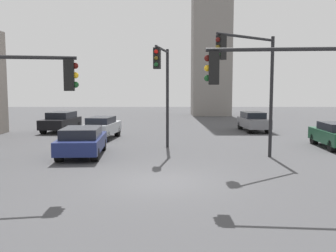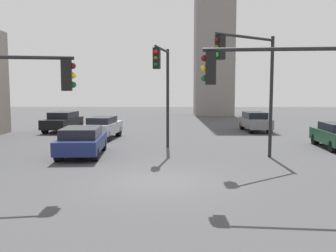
{
  "view_description": "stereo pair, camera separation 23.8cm",
  "coord_description": "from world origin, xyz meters",
  "px_view_note": "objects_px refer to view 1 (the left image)",
  "views": [
    {
      "loc": [
        0.27,
        -13.01,
        3.31
      ],
      "look_at": [
        0.3,
        3.98,
        1.58
      ],
      "focal_mm": 39.95,
      "sensor_mm": 36.0,
      "label": 1
    },
    {
      "loc": [
        0.5,
        -13.01,
        3.31
      ],
      "look_at": [
        0.3,
        3.98,
        1.58
      ],
      "focal_mm": 39.95,
      "sensor_mm": 36.0,
      "label": 2
    }
  ],
  "objects_px": {
    "traffic_light_2": "(280,84)",
    "car_0": "(81,141)",
    "traffic_light_0": "(248,70)",
    "car_4": "(253,121)",
    "car_3": "(60,121)",
    "traffic_light_3": "(162,77)",
    "car_2": "(101,127)",
    "car_1": "(336,135)",
    "traffic_light_1": "(28,91)"
  },
  "relations": [
    {
      "from": "car_1",
      "to": "traffic_light_0",
      "type": "bearing_deg",
      "value": 124.77
    },
    {
      "from": "traffic_light_1",
      "to": "traffic_light_2",
      "type": "distance_m",
      "value": 7.83
    },
    {
      "from": "traffic_light_1",
      "to": "traffic_light_2",
      "type": "bearing_deg",
      "value": -13.28
    },
    {
      "from": "traffic_light_0",
      "to": "car_2",
      "type": "xyz_separation_m",
      "value": [
        -7.93,
        7.44,
        -3.34
      ]
    },
    {
      "from": "traffic_light_2",
      "to": "car_0",
      "type": "distance_m",
      "value": 10.52
    },
    {
      "from": "car_2",
      "to": "car_4",
      "type": "height_order",
      "value": "car_4"
    },
    {
      "from": "traffic_light_0",
      "to": "car_4",
      "type": "xyz_separation_m",
      "value": [
        2.95,
        11.77,
        -3.34
      ]
    },
    {
      "from": "traffic_light_1",
      "to": "car_0",
      "type": "bearing_deg",
      "value": 78.63
    },
    {
      "from": "traffic_light_0",
      "to": "car_0",
      "type": "bearing_deg",
      "value": -47.27
    },
    {
      "from": "traffic_light_1",
      "to": "car_2",
      "type": "bearing_deg",
      "value": 80.11
    },
    {
      "from": "car_4",
      "to": "traffic_light_0",
      "type": "bearing_deg",
      "value": -17.17
    },
    {
      "from": "traffic_light_2",
      "to": "car_2",
      "type": "relative_size",
      "value": 1.14
    },
    {
      "from": "traffic_light_0",
      "to": "traffic_light_3",
      "type": "bearing_deg",
      "value": -72.07
    },
    {
      "from": "car_0",
      "to": "car_4",
      "type": "relative_size",
      "value": 1.12
    },
    {
      "from": "car_1",
      "to": "car_3",
      "type": "relative_size",
      "value": 0.91
    },
    {
      "from": "traffic_light_0",
      "to": "car_1",
      "type": "bearing_deg",
      "value": 174.51
    },
    {
      "from": "traffic_light_3",
      "to": "car_1",
      "type": "distance_m",
      "value": 10.16
    },
    {
      "from": "car_3",
      "to": "car_4",
      "type": "bearing_deg",
      "value": 96.39
    },
    {
      "from": "traffic_light_0",
      "to": "car_0",
      "type": "relative_size",
      "value": 1.27
    },
    {
      "from": "car_0",
      "to": "car_4",
      "type": "xyz_separation_m",
      "value": [
        10.77,
        10.49,
        0.03
      ]
    },
    {
      "from": "car_2",
      "to": "car_3",
      "type": "distance_m",
      "value": 5.69
    },
    {
      "from": "traffic_light_2",
      "to": "car_0",
      "type": "height_order",
      "value": "traffic_light_2"
    },
    {
      "from": "traffic_light_3",
      "to": "car_2",
      "type": "bearing_deg",
      "value": -129.79
    },
    {
      "from": "traffic_light_2",
      "to": "car_0",
      "type": "bearing_deg",
      "value": -36.73
    },
    {
      "from": "traffic_light_3",
      "to": "car_4",
      "type": "distance_m",
      "value": 11.83
    },
    {
      "from": "traffic_light_1",
      "to": "car_2",
      "type": "xyz_separation_m",
      "value": [
        0.09,
        12.4,
        -2.43
      ]
    },
    {
      "from": "traffic_light_1",
      "to": "car_4",
      "type": "xyz_separation_m",
      "value": [
        10.97,
        16.73,
        -2.44
      ]
    },
    {
      "from": "traffic_light_2",
      "to": "car_2",
      "type": "height_order",
      "value": "traffic_light_2"
    },
    {
      "from": "car_2",
      "to": "car_3",
      "type": "relative_size",
      "value": 0.92
    },
    {
      "from": "car_0",
      "to": "traffic_light_2",
      "type": "bearing_deg",
      "value": -135.25
    },
    {
      "from": "traffic_light_0",
      "to": "traffic_light_3",
      "type": "relative_size",
      "value": 1.05
    },
    {
      "from": "car_0",
      "to": "car_2",
      "type": "xyz_separation_m",
      "value": [
        -0.11,
        6.16,
        0.04
      ]
    },
    {
      "from": "traffic_light_1",
      "to": "car_3",
      "type": "bearing_deg",
      "value": 93.38
    },
    {
      "from": "traffic_light_0",
      "to": "car_3",
      "type": "bearing_deg",
      "value": -82.5
    },
    {
      "from": "traffic_light_1",
      "to": "car_4",
      "type": "relative_size",
      "value": 1.14
    },
    {
      "from": "traffic_light_0",
      "to": "traffic_light_2",
      "type": "relative_size",
      "value": 1.22
    },
    {
      "from": "traffic_light_3",
      "to": "car_3",
      "type": "xyz_separation_m",
      "value": [
        -7.91,
        8.97,
        -3.11
      ]
    },
    {
      "from": "car_3",
      "to": "traffic_light_3",
      "type": "bearing_deg",
      "value": 47.13
    },
    {
      "from": "traffic_light_0",
      "to": "traffic_light_3",
      "type": "xyz_separation_m",
      "value": [
        -3.89,
        2.63,
        -0.22
      ]
    },
    {
      "from": "traffic_light_2",
      "to": "car_3",
      "type": "relative_size",
      "value": 1.05
    },
    {
      "from": "traffic_light_0",
      "to": "traffic_light_1",
      "type": "bearing_deg",
      "value": -6.24
    },
    {
      "from": "traffic_light_2",
      "to": "car_1",
      "type": "xyz_separation_m",
      "value": [
        5.93,
        9.12,
        -2.67
      ]
    },
    {
      "from": "traffic_light_0",
      "to": "car_2",
      "type": "height_order",
      "value": "traffic_light_0"
    },
    {
      "from": "traffic_light_3",
      "to": "car_1",
      "type": "bearing_deg",
      "value": 106.15
    },
    {
      "from": "traffic_light_3",
      "to": "car_0",
      "type": "height_order",
      "value": "traffic_light_3"
    },
    {
      "from": "traffic_light_2",
      "to": "traffic_light_3",
      "type": "xyz_separation_m",
      "value": [
        -3.68,
        8.11,
        0.48
      ]
    },
    {
      "from": "traffic_light_2",
      "to": "car_4",
      "type": "xyz_separation_m",
      "value": [
        3.16,
        17.26,
        -2.64
      ]
    },
    {
      "from": "traffic_light_1",
      "to": "car_1",
      "type": "relative_size",
      "value": 1.13
    },
    {
      "from": "car_2",
      "to": "car_3",
      "type": "xyz_separation_m",
      "value": [
        -3.87,
        4.17,
        0.0
      ]
    },
    {
      "from": "traffic_light_1",
      "to": "car_3",
      "type": "relative_size",
      "value": 1.03
    }
  ]
}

